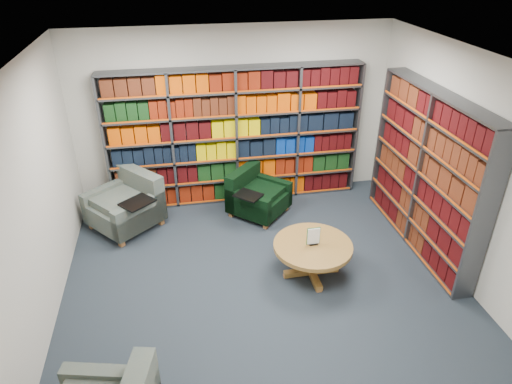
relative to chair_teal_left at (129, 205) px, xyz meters
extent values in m
cube|color=black|center=(1.73, -1.82, -0.33)|extent=(5.00, 5.00, 0.01)
cube|color=white|center=(1.73, -1.82, 2.48)|extent=(5.00, 5.00, 0.01)
cube|color=beige|center=(1.73, 0.68, 1.07)|extent=(5.00, 0.01, 2.80)
cube|color=beige|center=(1.73, -4.33, 1.07)|extent=(5.00, 0.01, 2.80)
cube|color=beige|center=(-0.77, -1.82, 1.07)|extent=(0.01, 5.00, 2.80)
cube|color=beige|center=(4.24, -1.82, 1.07)|extent=(0.01, 5.00, 2.80)
cube|color=#47494F|center=(1.73, 0.52, 0.77)|extent=(4.00, 0.28, 2.20)
cube|color=silver|center=(1.73, 0.65, 0.77)|extent=(4.00, 0.02, 2.20)
cube|color=#D84C0A|center=(1.73, 0.39, 0.77)|extent=(4.00, 0.01, 2.20)
cube|color=#671605|center=(1.73, 0.52, -0.15)|extent=(3.88, 0.21, 0.29)
cube|color=#471B0C|center=(1.73, 0.52, 0.22)|extent=(3.88, 0.21, 0.29)
cube|color=black|center=(1.73, 0.52, 0.58)|extent=(3.88, 0.21, 0.29)
cube|color=#CA4000|center=(1.73, 0.52, 0.95)|extent=(3.88, 0.21, 0.29)
cube|color=black|center=(1.73, 0.52, 1.32)|extent=(3.88, 0.21, 0.29)
cube|color=#471B0C|center=(1.73, 0.52, 1.68)|extent=(3.88, 0.21, 0.29)
cube|color=#47494F|center=(4.07, -1.22, 0.77)|extent=(0.28, 2.50, 2.20)
cube|color=silver|center=(4.20, -1.22, 0.77)|extent=(0.02, 2.50, 2.20)
cube|color=#D84C0A|center=(3.94, -1.22, 0.77)|extent=(0.02, 2.50, 2.20)
cube|color=#310507|center=(4.07, -1.22, -0.15)|extent=(0.21, 2.38, 0.29)
cube|color=#310507|center=(4.07, -1.22, 0.22)|extent=(0.21, 2.38, 0.29)
cube|color=#471B0C|center=(4.07, -1.22, 0.58)|extent=(0.21, 2.38, 0.29)
cube|color=#310507|center=(4.07, -1.22, 0.95)|extent=(0.21, 2.38, 0.29)
cube|color=#310507|center=(4.07, -1.22, 1.32)|extent=(0.21, 2.38, 0.29)
cube|color=#471B0C|center=(4.07, -1.22, 1.68)|extent=(0.21, 2.38, 0.29)
cube|color=#0C293B|center=(-0.07, -0.05, -0.07)|extent=(1.26, 1.26, 0.32)
cube|color=#0C293B|center=(0.20, 0.17, 0.13)|extent=(0.73, 0.81, 0.72)
cube|color=#0C293B|center=(-0.31, 0.23, 0.01)|extent=(0.77, 0.69, 0.48)
cube|color=#0C293B|center=(0.18, -0.34, 0.01)|extent=(0.77, 0.69, 0.48)
cube|color=black|center=(0.17, -0.41, 0.27)|extent=(0.55, 0.54, 0.02)
cube|color=#955C2F|center=(-0.59, -0.01, -0.28)|extent=(0.10, 0.10, 0.10)
cube|color=#955C2F|center=(-0.11, -0.57, -0.28)|extent=(0.10, 0.10, 0.10)
cube|color=#955C2F|center=(-0.03, 0.47, -0.28)|extent=(0.10, 0.10, 0.10)
cube|color=#955C2F|center=(0.45, -0.10, -0.28)|extent=(0.10, 0.10, 0.10)
cube|color=black|center=(2.00, -0.06, -0.10)|extent=(1.10, 1.10, 0.28)
cube|color=black|center=(1.78, 0.14, 0.07)|extent=(0.66, 0.69, 0.62)
cube|color=black|center=(1.78, -0.30, -0.04)|extent=(0.65, 0.62, 0.42)
cube|color=black|center=(2.23, 0.18, -0.04)|extent=(0.65, 0.62, 0.42)
cube|color=black|center=(1.78, -0.36, 0.19)|extent=(0.48, 0.48, 0.02)
cube|color=#955C2F|center=(2.02, -0.52, -0.29)|extent=(0.09, 0.09, 0.09)
cube|color=#955C2F|center=(2.45, -0.05, -0.29)|extent=(0.09, 0.09, 0.09)
cube|color=#955C2F|center=(1.55, -0.08, -0.29)|extent=(0.09, 0.09, 0.09)
cube|color=#955C2F|center=(1.99, 0.39, -0.29)|extent=(0.09, 0.09, 0.09)
cylinder|color=olive|center=(2.38, -1.69, 0.12)|extent=(1.01, 1.01, 0.06)
cylinder|color=olive|center=(2.38, -1.69, -0.11)|extent=(0.13, 0.13, 0.40)
cube|color=olive|center=(2.38, -1.69, -0.28)|extent=(0.73, 0.09, 0.07)
cube|color=olive|center=(2.38, -1.69, -0.28)|extent=(0.09, 0.73, 0.07)
cube|color=black|center=(2.38, -1.69, 0.15)|extent=(0.11, 0.06, 0.01)
cube|color=white|center=(2.38, -1.69, 0.27)|extent=(0.16, 0.01, 0.22)
cube|color=#145926|center=(2.38, -1.68, 0.27)|extent=(0.17, 0.00, 0.24)
camera|label=1|loc=(0.79, -6.20, 3.55)|focal=32.00mm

